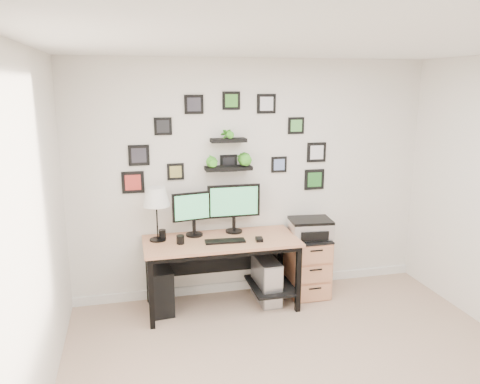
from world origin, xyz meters
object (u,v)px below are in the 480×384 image
object	(u,v)px
table_lamp	(156,198)
mug	(180,240)
monitor_right	(234,204)
desk	(224,249)
file_cabinet	(307,265)
monitor_left	(194,211)
printer	(310,228)
pc_tower_black	(160,288)
pc_tower_grey	(267,280)

from	to	relation	value
table_lamp	mug	bearing A→B (deg)	-36.98
mug	table_lamp	bearing A→B (deg)	143.02
monitor_right	desk	bearing A→B (deg)	-130.53
file_cabinet	desk	bearing A→B (deg)	-176.54
monitor_left	monitor_right	size ratio (longest dim) A/B	0.83
monitor_right	mug	size ratio (longest dim) A/B	6.38
monitor_right	printer	xyz separation A→B (m)	(0.84, -0.12, -0.29)
pc_tower_black	pc_tower_grey	xyz separation A→B (m)	(1.15, -0.06, 0.00)
table_lamp	file_cabinet	world-z (taller)	table_lamp
desk	monitor_right	world-z (taller)	monitor_right
table_lamp	pc_tower_black	xyz separation A→B (m)	(-0.00, -0.05, -0.96)
desk	pc_tower_black	size ratio (longest dim) A/B	3.34
desk	printer	size ratio (longest dim) A/B	3.36
monitor_left	pc_tower_grey	distance (m)	1.11
monitor_right	pc_tower_black	bearing A→B (deg)	-171.00
mug	pc_tower_grey	xyz separation A→B (m)	(0.93, 0.05, -0.55)
monitor_left	file_cabinet	xyz separation A→B (m)	(1.25, -0.10, -0.69)
mug	printer	size ratio (longest dim) A/B	0.19
desk	file_cabinet	xyz separation A→B (m)	(0.96, 0.06, -0.29)
pc_tower_black	pc_tower_grey	bearing A→B (deg)	-8.88
pc_tower_grey	table_lamp	bearing A→B (deg)	174.19
file_cabinet	table_lamp	bearing A→B (deg)	178.66
desk	pc_tower_black	xyz separation A→B (m)	(-0.68, 0.04, -0.39)
monitor_right	table_lamp	distance (m)	0.84
desk	mug	size ratio (longest dim) A/B	17.87
desk	mug	xyz separation A→B (m)	(-0.46, -0.07, 0.17)
pc_tower_grey	desk	bearing A→B (deg)	177.56
monitor_left	table_lamp	bearing A→B (deg)	-171.03
monitor_right	table_lamp	xyz separation A→B (m)	(-0.83, -0.08, 0.14)
mug	pc_tower_black	distance (m)	0.61
monitor_left	pc_tower_black	xyz separation A→B (m)	(-0.39, -0.11, -0.79)
monitor_left	printer	bearing A→B (deg)	-4.60
pc_tower_black	printer	xyz separation A→B (m)	(1.67, 0.01, 0.53)
mug	pc_tower_grey	world-z (taller)	mug
monitor_right	printer	bearing A→B (deg)	-8.10
monitor_left	monitor_right	bearing A→B (deg)	2.22
monitor_right	file_cabinet	distance (m)	1.10
desk	monitor_left	bearing A→B (deg)	151.14
desk	file_cabinet	bearing A→B (deg)	3.46
monitor_left	file_cabinet	size ratio (longest dim) A/B	0.71
desk	monitor_right	distance (m)	0.50
pc_tower_grey	file_cabinet	size ratio (longest dim) A/B	0.73
pc_tower_black	desk	bearing A→B (deg)	-9.40
table_lamp	pc_tower_grey	xyz separation A→B (m)	(1.15, -0.12, -0.96)
table_lamp	printer	size ratio (longest dim) A/B	1.18
monitor_left	file_cabinet	distance (m)	1.43
monitor_left	pc_tower_grey	world-z (taller)	monitor_left
table_lamp	pc_tower_black	distance (m)	0.96
printer	pc_tower_grey	bearing A→B (deg)	-171.82
file_cabinet	pc_tower_black	bearing A→B (deg)	-179.51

